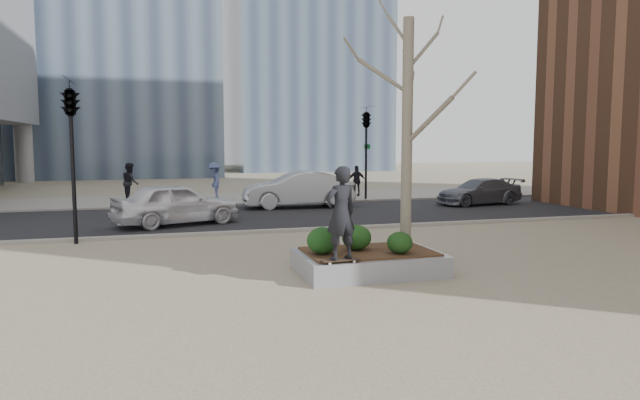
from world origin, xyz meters
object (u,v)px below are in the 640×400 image
object	(u,v)px
skateboarder	(341,213)
skateboard	(341,261)
police_car	(176,204)
planter	(368,263)

from	to	relation	value
skateboarder	skateboard	bearing A→B (deg)	73.60
skateboard	police_car	distance (m)	9.74
planter	skateboarder	world-z (taller)	skateboarder
skateboard	skateboarder	bearing A→B (deg)	84.93
planter	skateboard	size ratio (longest dim) A/B	3.85
planter	skateboard	bearing A→B (deg)	-136.31
skateboarder	police_car	size ratio (longest dim) A/B	0.43
planter	police_car	world-z (taller)	police_car
planter	skateboarder	size ratio (longest dim) A/B	1.65
planter	skateboarder	xyz separation A→B (m)	(-0.92, -0.88, 1.21)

